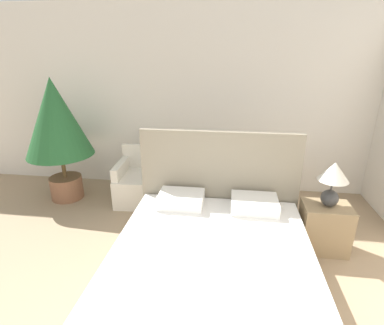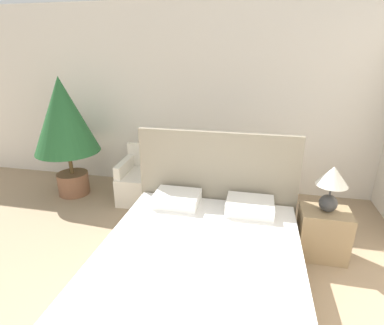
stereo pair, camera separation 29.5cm
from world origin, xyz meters
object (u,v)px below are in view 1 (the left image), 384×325
object	(u,v)px
armchair_near_window_left	(138,184)
side_table	(170,189)
armchair_near_window_right	(204,188)
bed	(212,262)
nightstand	(324,228)
potted_palm	(56,123)
table_lamp	(333,178)

from	to	relation	value
armchair_near_window_left	side_table	distance (m)	0.51
armchair_near_window_right	bed	bearing A→B (deg)	-88.55
armchair_near_window_right	nightstand	xyz separation A→B (m)	(1.47, -0.91, 0.01)
armchair_near_window_right	nightstand	size ratio (longest dim) A/B	1.43
armchair_near_window_right	potted_palm	distance (m)	2.35
side_table	bed	bearing A→B (deg)	-65.42
nightstand	armchair_near_window_right	bearing A→B (deg)	148.42
potted_palm	nightstand	size ratio (longest dim) A/B	3.28
potted_palm	armchair_near_window_left	bearing A→B (deg)	3.54
side_table	potted_palm	bearing A→B (deg)	-178.85
bed	armchair_near_window_right	size ratio (longest dim) A/B	2.63
armchair_near_window_right	side_table	xyz separation A→B (m)	(-0.51, -0.04, -0.04)
nightstand	table_lamp	size ratio (longest dim) A/B	1.10
armchair_near_window_left	table_lamp	bearing A→B (deg)	-23.00
armchair_near_window_left	potted_palm	world-z (taller)	potted_palm
armchair_near_window_left	table_lamp	world-z (taller)	table_lamp
armchair_near_window_left	table_lamp	distance (m)	2.72
armchair_near_window_left	side_table	bearing A→B (deg)	-7.27
side_table	armchair_near_window_left	bearing A→B (deg)	175.81
armchair_near_window_right	side_table	size ratio (longest dim) A/B	1.75
armchair_near_window_right	side_table	distance (m)	0.51
potted_palm	table_lamp	size ratio (longest dim) A/B	3.61
armchair_near_window_left	potted_palm	xyz separation A→B (m)	(-1.14, -0.07, 0.93)
nightstand	armchair_near_window_left	bearing A→B (deg)	160.00
bed	armchair_near_window_left	xyz separation A→B (m)	(-1.26, 1.67, -0.01)
potted_palm	table_lamp	bearing A→B (deg)	-12.91
side_table	nightstand	bearing A→B (deg)	-23.69
nightstand	side_table	world-z (taller)	nightstand
potted_palm	bed	bearing A→B (deg)	-33.73
bed	side_table	xyz separation A→B (m)	(-0.75, 1.64, -0.05)
armchair_near_window_right	table_lamp	distance (m)	1.84
potted_palm	nightstand	distance (m)	3.84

